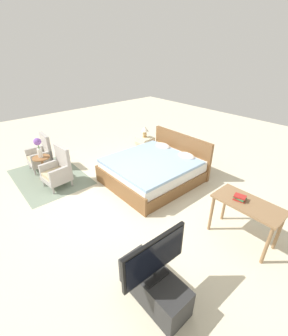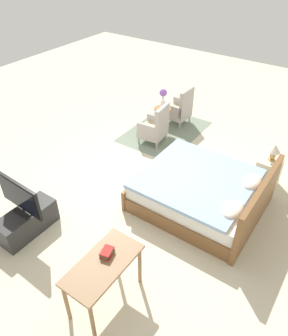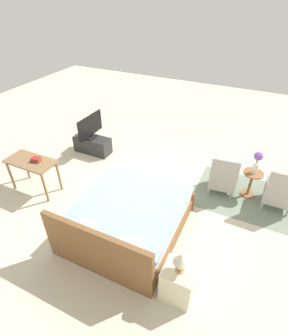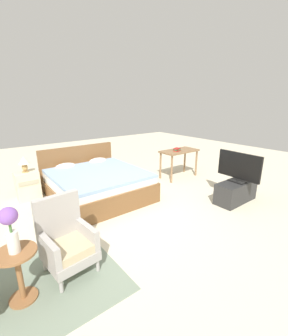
{
  "view_description": "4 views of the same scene",
  "coord_description": "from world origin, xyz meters",
  "px_view_note": "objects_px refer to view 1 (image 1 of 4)",
  "views": [
    {
      "loc": [
        3.29,
        -2.33,
        2.88
      ],
      "look_at": [
        0.2,
        0.35,
        0.67
      ],
      "focal_mm": 24.0,
      "sensor_mm": 36.0,
      "label": 1
    },
    {
      "loc": [
        3.96,
        2.56,
        4.02
      ],
      "look_at": [
        0.26,
        -0.03,
        0.64
      ],
      "focal_mm": 35.0,
      "sensor_mm": 36.0,
      "label": 2
    },
    {
      "loc": [
        -1.76,
        3.73,
        3.72
      ],
      "look_at": [
        0.02,
        -0.01,
        0.76
      ],
      "focal_mm": 28.0,
      "sensor_mm": 36.0,
      "label": 3
    },
    {
      "loc": [
        -2.08,
        -3.29,
        2.0
      ],
      "look_at": [
        0.4,
        -0.1,
        0.79
      ],
      "focal_mm": 24.0,
      "sensor_mm": 36.0,
      "label": 4
    }
  ],
  "objects_px": {
    "flower_vase": "(38,146)",
    "vanity_desk": "(247,209)",
    "book_stack": "(240,198)",
    "bed": "(154,169)",
    "armchair_by_window_left": "(41,155)",
    "tv_stand": "(154,287)",
    "side_table": "(43,165)",
    "tv_flatscreen": "(155,258)",
    "nightstand": "(145,147)",
    "armchair_by_window_right": "(58,171)",
    "table_lamp": "(145,130)"
  },
  "relations": [
    {
      "from": "armchair_by_window_left",
      "to": "vanity_desk",
      "type": "bearing_deg",
      "value": 19.03
    },
    {
      "from": "flower_vase",
      "to": "vanity_desk",
      "type": "height_order",
      "value": "flower_vase"
    },
    {
      "from": "armchair_by_window_left",
      "to": "tv_flatscreen",
      "type": "xyz_separation_m",
      "value": [
        4.51,
        -0.18,
        0.36
      ]
    },
    {
      "from": "armchair_by_window_right",
      "to": "nightstand",
      "type": "distance_m",
      "value": 2.57
    },
    {
      "from": "table_lamp",
      "to": "book_stack",
      "type": "height_order",
      "value": "table_lamp"
    },
    {
      "from": "side_table",
      "to": "book_stack",
      "type": "height_order",
      "value": "book_stack"
    },
    {
      "from": "table_lamp",
      "to": "side_table",
      "type": "bearing_deg",
      "value": -102.83
    },
    {
      "from": "armchair_by_window_right",
      "to": "tv_stand",
      "type": "relative_size",
      "value": 0.96
    },
    {
      "from": "tv_stand",
      "to": "vanity_desk",
      "type": "bearing_deg",
      "value": 83.51
    },
    {
      "from": "nightstand",
      "to": "table_lamp",
      "type": "height_order",
      "value": "table_lamp"
    },
    {
      "from": "bed",
      "to": "armchair_by_window_right",
      "type": "relative_size",
      "value": 2.24
    },
    {
      "from": "side_table",
      "to": "tv_flatscreen",
      "type": "xyz_separation_m",
      "value": [
        3.96,
        -0.03,
        0.38
      ]
    },
    {
      "from": "flower_vase",
      "to": "vanity_desk",
      "type": "distance_m",
      "value": 4.53
    },
    {
      "from": "armchair_by_window_right",
      "to": "side_table",
      "type": "distance_m",
      "value": 0.56
    },
    {
      "from": "armchair_by_window_left",
      "to": "tv_stand",
      "type": "height_order",
      "value": "armchair_by_window_left"
    },
    {
      "from": "table_lamp",
      "to": "tv_flatscreen",
      "type": "distance_m",
      "value": 4.33
    },
    {
      "from": "side_table",
      "to": "vanity_desk",
      "type": "height_order",
      "value": "vanity_desk"
    },
    {
      "from": "bed",
      "to": "book_stack",
      "type": "relative_size",
      "value": 10.26
    },
    {
      "from": "bed",
      "to": "tv_stand",
      "type": "xyz_separation_m",
      "value": [
        2.14,
        -2.01,
        -0.09
      ]
    },
    {
      "from": "flower_vase",
      "to": "vanity_desk",
      "type": "xyz_separation_m",
      "value": [
        4.16,
        1.78,
        -0.24
      ]
    },
    {
      "from": "side_table",
      "to": "tv_stand",
      "type": "distance_m",
      "value": 3.96
    },
    {
      "from": "armchair_by_window_left",
      "to": "armchair_by_window_right",
      "type": "xyz_separation_m",
      "value": [
        1.09,
        -0.0,
        0.0
      ]
    },
    {
      "from": "vanity_desk",
      "to": "book_stack",
      "type": "xyz_separation_m",
      "value": [
        -0.13,
        -0.04,
        0.15
      ]
    },
    {
      "from": "book_stack",
      "to": "tv_stand",
      "type": "bearing_deg",
      "value": -92.33
    },
    {
      "from": "flower_vase",
      "to": "nightstand",
      "type": "xyz_separation_m",
      "value": [
        0.62,
        2.72,
        -0.58
      ]
    },
    {
      "from": "armchair_by_window_left",
      "to": "tv_stand",
      "type": "relative_size",
      "value": 0.96
    },
    {
      "from": "table_lamp",
      "to": "tv_flatscreen",
      "type": "xyz_separation_m",
      "value": [
        3.34,
        -2.75,
        -0.06
      ]
    },
    {
      "from": "bed",
      "to": "book_stack",
      "type": "height_order",
      "value": "bed"
    },
    {
      "from": "bed",
      "to": "tv_stand",
      "type": "bearing_deg",
      "value": -43.21
    },
    {
      "from": "armchair_by_window_right",
      "to": "book_stack",
      "type": "distance_m",
      "value": 3.85
    },
    {
      "from": "tv_stand",
      "to": "vanity_desk",
      "type": "distance_m",
      "value": 1.87
    },
    {
      "from": "side_table",
      "to": "vanity_desk",
      "type": "distance_m",
      "value": 4.54
    },
    {
      "from": "bed",
      "to": "table_lamp",
      "type": "bearing_deg",
      "value": 148.2
    },
    {
      "from": "armchair_by_window_left",
      "to": "side_table",
      "type": "distance_m",
      "value": 0.57
    },
    {
      "from": "tv_stand",
      "to": "nightstand",
      "type": "bearing_deg",
      "value": 140.5
    },
    {
      "from": "flower_vase",
      "to": "tv_stand",
      "type": "distance_m",
      "value": 4.01
    },
    {
      "from": "side_table",
      "to": "tv_stand",
      "type": "relative_size",
      "value": 0.6
    },
    {
      "from": "armchair_by_window_left",
      "to": "book_stack",
      "type": "distance_m",
      "value": 4.86
    },
    {
      "from": "flower_vase",
      "to": "table_lamp",
      "type": "height_order",
      "value": "flower_vase"
    },
    {
      "from": "tv_flatscreen",
      "to": "vanity_desk",
      "type": "distance_m",
      "value": 1.82
    },
    {
      "from": "bed",
      "to": "flower_vase",
      "type": "xyz_separation_m",
      "value": [
        -1.82,
        -1.98,
        0.58
      ]
    },
    {
      "from": "table_lamp",
      "to": "tv_flatscreen",
      "type": "height_order",
      "value": "tv_flatscreen"
    },
    {
      "from": "armchair_by_window_right",
      "to": "table_lamp",
      "type": "bearing_deg",
      "value": 88.29
    },
    {
      "from": "nightstand",
      "to": "table_lamp",
      "type": "relative_size",
      "value": 1.79
    },
    {
      "from": "bed",
      "to": "armchair_by_window_left",
      "type": "xyz_separation_m",
      "value": [
        -2.37,
        -1.82,
        0.08
      ]
    },
    {
      "from": "armchair_by_window_left",
      "to": "book_stack",
      "type": "xyz_separation_m",
      "value": [
        4.58,
        1.59,
        0.4
      ]
    },
    {
      "from": "side_table",
      "to": "tv_stand",
      "type": "bearing_deg",
      "value": -0.45
    },
    {
      "from": "tv_flatscreen",
      "to": "armchair_by_window_right",
      "type": "bearing_deg",
      "value": 176.94
    },
    {
      "from": "vanity_desk",
      "to": "bed",
      "type": "bearing_deg",
      "value": 175.14
    },
    {
      "from": "nightstand",
      "to": "table_lamp",
      "type": "xyz_separation_m",
      "value": [
        -0.0,
        0.0,
        0.51
      ]
    }
  ]
}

